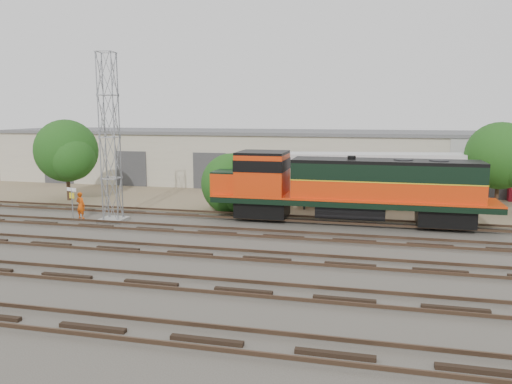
% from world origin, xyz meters
% --- Properties ---
extents(ground, '(140.00, 140.00, 0.00)m').
position_xyz_m(ground, '(0.00, 0.00, 0.00)').
color(ground, '#47423A').
rests_on(ground, ground).
extents(dirt_strip, '(80.00, 16.00, 0.02)m').
position_xyz_m(dirt_strip, '(0.00, 15.00, 0.01)').
color(dirt_strip, '#726047').
rests_on(dirt_strip, ground).
extents(tracks, '(80.00, 20.40, 0.28)m').
position_xyz_m(tracks, '(0.00, -3.00, 0.08)').
color(tracks, black).
rests_on(tracks, ground).
extents(warehouse, '(58.40, 10.40, 5.30)m').
position_xyz_m(warehouse, '(0.04, 22.98, 2.65)').
color(warehouse, beige).
rests_on(warehouse, ground).
extents(locomotive, '(17.92, 3.14, 4.31)m').
position_xyz_m(locomotive, '(7.20, 6.00, 2.46)').
color(locomotive, black).
rests_on(locomotive, tracks).
extents(signal_tower, '(1.60, 1.60, 10.89)m').
position_xyz_m(signal_tower, '(-7.77, 3.30, 5.29)').
color(signal_tower, gray).
rests_on(signal_tower, ground).
extents(sign_post, '(0.88, 0.35, 2.26)m').
position_xyz_m(sign_post, '(-10.43, 2.75, 1.58)').
color(sign_post, gray).
rests_on(sign_post, ground).
extents(worker, '(0.72, 0.53, 1.82)m').
position_xyz_m(worker, '(-10.31, 3.52, 0.91)').
color(worker, '#D84C0C').
rests_on(worker, ground).
extents(semi_trailer, '(13.63, 4.93, 4.11)m').
position_xyz_m(semi_trailer, '(9.21, 12.07, 2.59)').
color(semi_trailer, silver).
rests_on(semi_trailer, ground).
extents(dumpster_blue, '(2.03, 1.97, 1.50)m').
position_xyz_m(dumpster_blue, '(15.54, 16.87, 0.75)').
color(dumpster_blue, navy).
rests_on(dumpster_blue, ground).
extents(tree_west, '(5.27, 5.02, 6.57)m').
position_xyz_m(tree_west, '(-15.04, 9.39, 3.93)').
color(tree_west, '#382619').
rests_on(tree_west, ground).
extents(tree_mid, '(4.69, 4.46, 4.46)m').
position_xyz_m(tree_mid, '(-0.92, 8.47, 1.85)').
color(tree_mid, '#382619').
rests_on(tree_mid, ground).
extents(tree_east, '(5.03, 4.79, 6.47)m').
position_xyz_m(tree_east, '(17.85, 12.35, 3.95)').
color(tree_east, '#382619').
rests_on(tree_east, ground).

